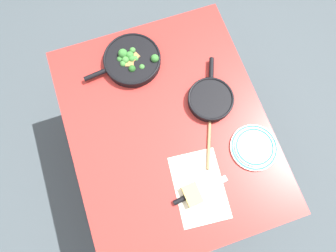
{
  "coord_description": "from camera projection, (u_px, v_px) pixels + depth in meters",
  "views": [
    {
      "loc": [
        -0.38,
        0.13,
        2.13
      ],
      "look_at": [
        0.0,
        0.0,
        0.75
      ],
      "focal_mm": 32.0,
      "sensor_mm": 36.0,
      "label": 1
    }
  ],
  "objects": [
    {
      "name": "ground_plane",
      "position": [
        168.0,
        155.0,
        2.15
      ],
      "size": [
        14.0,
        14.0,
        0.0
      ],
      "primitive_type": "plane",
      "color": "#424C51"
    },
    {
      "name": "dining_table_red",
      "position": [
        168.0,
        131.0,
        1.53
      ],
      "size": [
        1.18,
        0.96,
        0.73
      ],
      "color": "#B72D28",
      "rests_on": "ground_plane"
    },
    {
      "name": "skillet_broccoli",
      "position": [
        132.0,
        60.0,
        1.53
      ],
      "size": [
        0.29,
        0.41,
        0.08
      ],
      "rotation": [
        0.0,
        0.0,
        1.68
      ],
      "color": "black",
      "rests_on": "dining_table_red"
    },
    {
      "name": "skillet_eggs",
      "position": [
        210.0,
        99.0,
        1.47
      ],
      "size": [
        0.33,
        0.23,
        0.05
      ],
      "rotation": [
        0.0,
        0.0,
        5.89
      ],
      "color": "black",
      "rests_on": "dining_table_red"
    },
    {
      "name": "wooden_spoon",
      "position": [
        210.0,
        123.0,
        1.45
      ],
      "size": [
        0.34,
        0.17,
        0.02
      ],
      "rotation": [
        0.0,
        0.0,
        5.88
      ],
      "color": "#A87A4C",
      "rests_on": "dining_table_red"
    },
    {
      "name": "parchment_sheet",
      "position": [
        199.0,
        187.0,
        1.38
      ],
      "size": [
        0.35,
        0.26,
        0.0
      ],
      "color": "silver",
      "rests_on": "dining_table_red"
    },
    {
      "name": "grater_knife",
      "position": [
        193.0,
        194.0,
        1.36
      ],
      "size": [
        0.06,
        0.27,
        0.02
      ],
      "rotation": [
        0.0,
        0.0,
        4.82
      ],
      "color": "silver",
      "rests_on": "dining_table_red"
    },
    {
      "name": "cheese_block",
      "position": [
        193.0,
        194.0,
        1.35
      ],
      "size": [
        0.1,
        0.08,
        0.04
      ],
      "color": "#E0C15B",
      "rests_on": "dining_table_red"
    },
    {
      "name": "dinner_plate_stack",
      "position": [
        254.0,
        147.0,
        1.42
      ],
      "size": [
        0.23,
        0.23,
        0.03
      ],
      "color": "silver",
      "rests_on": "dining_table_red"
    }
  ]
}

